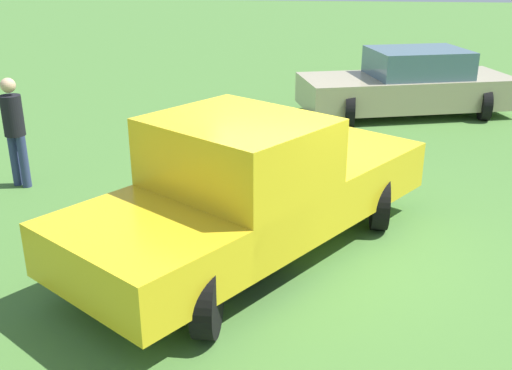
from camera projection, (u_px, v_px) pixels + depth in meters
The scene contains 4 objects.
ground_plane at pixel (301, 243), 7.82m from camera, with size 80.00×80.00×0.00m, color #477533.
pickup_truck at pixel (249, 187), 7.19m from camera, with size 5.26×4.45×1.79m.
sedan_near at pixel (408, 85), 13.73m from camera, with size 3.07×5.05×1.48m.
person_visitor at pixel (14, 126), 9.38m from camera, with size 0.41×0.41×1.75m.
Camera 1 is at (7.03, 0.21, 3.56)m, focal length 42.29 mm.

